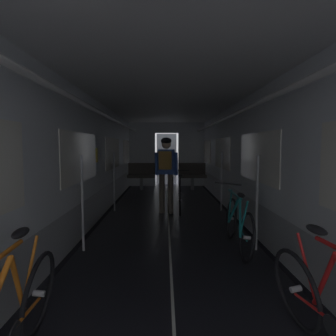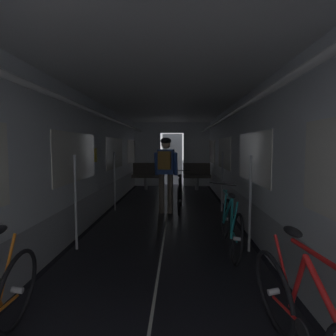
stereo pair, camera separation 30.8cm
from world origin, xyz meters
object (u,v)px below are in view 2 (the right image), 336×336
at_px(bench_seat_far_left, 146,174).
at_px(person_cyclist_aisle, 166,167).
at_px(bicycle_black_in_aisle, 180,195).
at_px(bicycle_red, 309,324).
at_px(bicycle_teal, 231,225).
at_px(bench_seat_far_right, 197,174).

xyz_separation_m(bench_seat_far_left, person_cyclist_aisle, (0.86, -3.62, 0.50)).
relative_size(bench_seat_far_left, person_cyclist_aisle, 0.57).
xyz_separation_m(person_cyclist_aisle, bicycle_black_in_aisle, (0.33, 0.26, -0.69)).
bearing_deg(bicycle_red, bicycle_teal, 91.86).
distance_m(bench_seat_far_left, bicycle_red, 8.52).
bearing_deg(bench_seat_far_right, bicycle_black_in_aisle, -100.36).
bearing_deg(bicycle_black_in_aisle, bicycle_red, -80.76).
height_order(bench_seat_far_left, bench_seat_far_right, same).
height_order(bicycle_red, person_cyclist_aisle, person_cyclist_aisle).
bearing_deg(bicycle_red, bench_seat_far_right, 91.29).
bearing_deg(bicycle_red, bicycle_black_in_aisle, 99.24).
distance_m(bench_seat_far_right, bicycle_red, 8.28).
bearing_deg(bench_seat_far_right, bicycle_teal, -88.93).
height_order(person_cyclist_aisle, bicycle_black_in_aisle, person_cyclist_aisle).
bearing_deg(person_cyclist_aisle, bicycle_teal, -65.50).
bearing_deg(bicycle_teal, bicycle_black_in_aisle, 105.71).
height_order(bench_seat_far_left, person_cyclist_aisle, person_cyclist_aisle).
relative_size(bench_seat_far_left, bicycle_red, 0.58).
bearing_deg(bench_seat_far_left, bicycle_teal, -72.15).
relative_size(bicycle_red, person_cyclist_aisle, 0.98).
relative_size(bench_seat_far_right, person_cyclist_aisle, 0.57).
relative_size(bicycle_teal, bicycle_black_in_aisle, 1.00).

